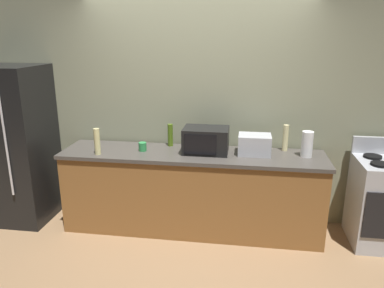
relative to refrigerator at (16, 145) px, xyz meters
name	(u,v)px	position (x,y,z in m)	size (l,w,h in m)	color
ground_plane	(186,247)	(2.05, -0.40, -0.90)	(8.00, 8.00, 0.00)	#93704C
back_wall	(197,105)	(2.05, 0.41, 0.45)	(6.40, 0.10, 2.70)	gray
counter_run	(192,191)	(2.05, 0.00, -0.45)	(2.84, 0.64, 0.90)	brown
refrigerator	(16,145)	(0.00, 0.00, 0.00)	(0.72, 0.73, 1.80)	black
stove_range	(383,202)	(4.05, 0.00, -0.44)	(0.60, 0.61, 1.08)	#B7BABF
microwave	(206,140)	(2.19, 0.05, 0.13)	(0.48, 0.35, 0.27)	black
toaster_oven	(255,145)	(2.71, 0.06, 0.10)	(0.34, 0.26, 0.21)	#B7BABF
paper_towel_roll	(307,144)	(3.24, 0.05, 0.13)	(0.12, 0.12, 0.27)	white
bottle_vinegar	(97,142)	(1.07, -0.19, 0.14)	(0.06, 0.06, 0.28)	beige
bottle_olive_oil	(170,135)	(1.77, 0.23, 0.13)	(0.06, 0.06, 0.25)	#4C6B19
bottle_hand_soap	(285,138)	(3.04, 0.23, 0.14)	(0.06, 0.06, 0.29)	beige
mug_green	(143,147)	(1.51, 0.00, 0.05)	(0.09, 0.09, 0.09)	#2D8C47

